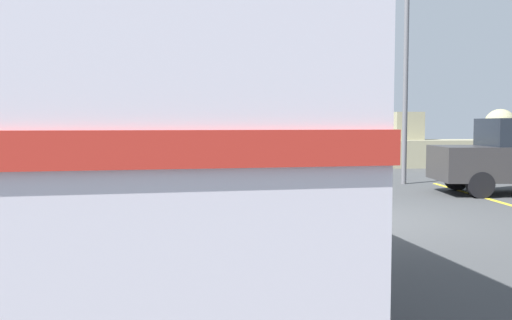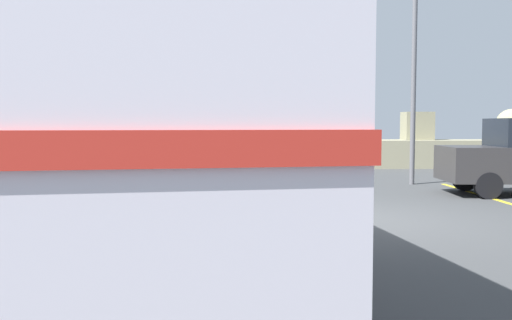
% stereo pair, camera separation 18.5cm
% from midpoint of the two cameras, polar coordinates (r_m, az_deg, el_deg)
% --- Properties ---
extents(ground, '(32.00, 26.00, 0.02)m').
position_cam_midpoint_polar(ground, '(10.21, 10.44, -6.12)').
color(ground, '#3D3E40').
extents(breakwater, '(31.36, 2.25, 2.50)m').
position_cam_midpoint_polar(breakwater, '(21.76, 3.13, 1.07)').
color(breakwater, gray).
rests_on(breakwater, ground).
extents(vintage_coach, '(3.66, 8.85, 3.70)m').
position_cam_midpoint_polar(vintage_coach, '(7.11, -9.56, 6.09)').
color(vintage_coach, black).
rests_on(vintage_coach, ground).
extents(lamp_post, '(0.87, 0.42, 6.06)m').
position_cam_midpoint_polar(lamp_post, '(16.38, 16.64, 9.52)').
color(lamp_post, '#5B5B60').
rests_on(lamp_post, ground).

